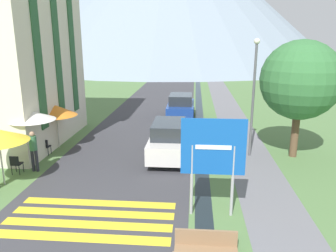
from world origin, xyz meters
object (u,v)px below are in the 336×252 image
object	(u,v)px
parked_car_far	(181,107)
streetlamp	(254,89)
person_standing_terrace	(33,148)
parked_car_near	(169,139)
cafe_umbrella_middle_white	(31,116)
cafe_chair_near_right	(16,163)
road_sign	(213,154)
cafe_chair_far_right	(45,146)
tree_by_path	(300,80)
hotel_building	(2,31)
cafe_chair_far_left	(40,144)
cafe_umbrella_rear_orange	(56,110)

from	to	relation	value
parked_car_far	streetlamp	xyz separation A→B (m)	(3.79, -7.55, 2.43)
person_standing_terrace	streetlamp	distance (m)	10.40
parked_car_near	cafe_umbrella_middle_white	size ratio (longest dim) A/B	1.81
cafe_umbrella_middle_white	cafe_chair_near_right	bearing A→B (deg)	-97.27
cafe_umbrella_middle_white	person_standing_terrace	xyz separation A→B (m)	(0.47, -1.02, -1.22)
road_sign	cafe_chair_far_right	distance (m)	9.62
parked_car_near	cafe_chair_near_right	bearing A→B (deg)	-156.68
cafe_chair_far_right	tree_by_path	distance (m)	12.79
road_sign	cafe_chair_far_right	size ratio (longest dim) A/B	3.87
hotel_building	tree_by_path	bearing A→B (deg)	-4.77
hotel_building	road_sign	bearing A→B (deg)	-33.89
cafe_chair_far_left	person_standing_terrace	size ratio (longest dim) A/B	0.47
road_sign	cafe_chair_far_left	world-z (taller)	road_sign
cafe_chair_near_right	person_standing_terrace	world-z (taller)	person_standing_terrace
hotel_building	tree_by_path	distance (m)	15.38
cafe_chair_near_right	cafe_umbrella_rear_orange	size ratio (longest dim) A/B	0.37
road_sign	parked_car_far	world-z (taller)	road_sign
cafe_chair_far_right	cafe_chair_far_left	world-z (taller)	same
parked_car_near	person_standing_terrace	xyz separation A→B (m)	(-5.73, -2.35, 0.15)
parked_car_far	person_standing_terrace	xyz separation A→B (m)	(-5.95, -10.38, 0.15)
cafe_chair_far_right	cafe_umbrella_rear_orange	xyz separation A→B (m)	(0.16, 1.28, 1.53)
hotel_building	road_sign	world-z (taller)	hotel_building
cafe_chair_far_left	tree_by_path	world-z (taller)	tree_by_path
hotel_building	person_standing_terrace	size ratio (longest dim) A/B	6.21
streetlamp	tree_by_path	xyz separation A→B (m)	(2.14, 0.08, 0.44)
tree_by_path	cafe_chair_near_right	bearing A→B (deg)	-165.22
road_sign	cafe_chair_far_left	size ratio (longest dim) A/B	3.87
road_sign	hotel_building	bearing A→B (deg)	146.11
parked_car_near	cafe_chair_far_right	world-z (taller)	parked_car_near
parked_car_near	cafe_chair_far_left	size ratio (longest dim) A/B	5.31
parked_car_far	person_standing_terrace	size ratio (longest dim) A/B	2.25
parked_car_far	hotel_building	bearing A→B (deg)	-146.01
parked_car_near	cafe_chair_near_right	distance (m)	6.96
cafe_chair_far_left	tree_by_path	size ratio (longest dim) A/B	0.15
parked_car_near	streetlamp	world-z (taller)	streetlamp
cafe_chair_far_left	streetlamp	distance (m)	10.97
person_standing_terrace	parked_car_far	bearing A→B (deg)	60.17
cafe_chair_far_right	cafe_umbrella_rear_orange	world-z (taller)	cafe_umbrella_rear_orange
cafe_umbrella_rear_orange	cafe_chair_far_right	bearing A→B (deg)	-97.20
streetlamp	cafe_chair_far_left	bearing A→B (deg)	-176.84
cafe_chair_far_right	person_standing_terrace	xyz separation A→B (m)	(0.44, -1.98, 0.55)
parked_car_near	person_standing_terrace	size ratio (longest dim) A/B	2.48
streetlamp	parked_car_far	bearing A→B (deg)	116.66
cafe_chair_far_right	streetlamp	world-z (taller)	streetlamp
cafe_umbrella_middle_white	tree_by_path	world-z (taller)	tree_by_path
cafe_chair_far_right	cafe_umbrella_middle_white	world-z (taller)	cafe_umbrella_middle_white
parked_car_near	cafe_chair_far_right	bearing A→B (deg)	-176.57
parked_car_far	cafe_umbrella_middle_white	size ratio (longest dim) A/B	1.64
parked_car_near	cafe_chair_far_left	world-z (taller)	parked_car_near
parked_car_far	streetlamp	bearing A→B (deg)	-63.34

